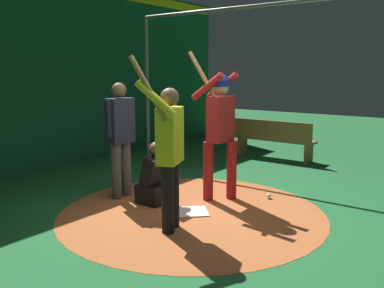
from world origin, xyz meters
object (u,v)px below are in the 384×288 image
(visitor, at_px, (169,149))
(bench, at_px, (273,138))
(home_plate, at_px, (192,212))
(umpire, at_px, (120,134))
(batter, at_px, (220,124))
(catcher, at_px, (156,180))
(baseball_0, at_px, (269,196))

(visitor, bearing_deg, bench, 78.94)
(home_plate, relative_size, visitor, 0.20)
(bench, bearing_deg, visitor, -79.40)
(umpire, height_order, visitor, visitor)
(batter, distance_m, catcher, 1.23)
(batter, xyz_separation_m, baseball_0, (0.60, 0.47, -1.10))
(batter, bearing_deg, umpire, -147.82)
(home_plate, height_order, baseball_0, baseball_0)
(bench, bearing_deg, baseball_0, -65.13)
(home_plate, distance_m, batter, 1.35)
(visitor, distance_m, bench, 4.68)
(catcher, distance_m, bench, 3.89)
(batter, height_order, umpire, batter)
(bench, bearing_deg, umpire, -98.55)
(home_plate, bearing_deg, catcher, 178.87)
(home_plate, bearing_deg, batter, 92.60)
(visitor, relative_size, bench, 1.14)
(home_plate, relative_size, baseball_0, 5.68)
(catcher, bearing_deg, home_plate, -1.13)
(catcher, bearing_deg, batter, 48.76)
(catcher, height_order, bench, catcher)
(umpire, relative_size, bench, 0.95)
(baseball_0, bearing_deg, catcher, -136.06)
(umpire, bearing_deg, bench, 81.45)
(home_plate, bearing_deg, umpire, -176.99)
(catcher, bearing_deg, baseball_0, 43.94)
(home_plate, xyz_separation_m, baseball_0, (0.56, 1.19, 0.03))
(bench, height_order, baseball_0, bench)
(umpire, bearing_deg, batter, 32.18)
(umpire, distance_m, bench, 4.05)
(batter, relative_size, bench, 1.20)
(catcher, height_order, baseball_0, catcher)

